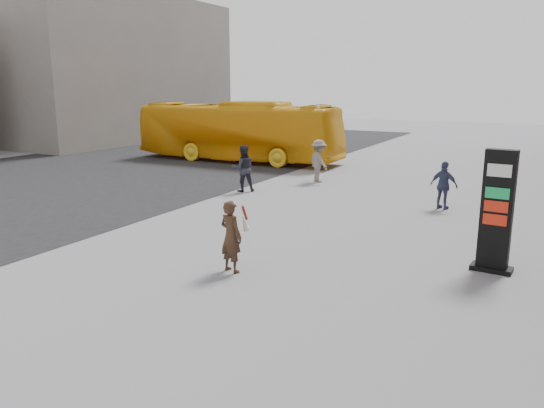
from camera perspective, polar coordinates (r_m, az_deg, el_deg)
The scene contains 9 objects.
ground at distance 11.69m, azimuth -1.77°, elevation -6.89°, with size 100.00×100.00×0.00m, color #9E9EA3.
road at distance 23.85m, azimuth -23.45°, elevation 2.22°, with size 16.00×60.00×0.01m, color black.
bg_building_far at distance 41.76m, azimuth -17.41°, elevation 13.66°, with size 10.00×18.00×10.00m, color gray.
info_pylon at distance 12.11m, azimuth 23.02°, elevation -0.76°, with size 0.87×0.48×2.63m.
woman at distance 11.27m, azimuth -4.40°, elevation -3.40°, with size 0.68×0.64×1.56m.
bus at distance 27.86m, azimuth -3.69°, elevation 7.80°, with size 2.58×11.04×3.07m, color gold.
pedestrian_a at distance 19.81m, azimuth -3.12°, elevation 3.85°, with size 0.85×0.66×1.74m, color #262830.
pedestrian_b at distance 21.81m, azimuth 5.06°, elevation 4.64°, with size 1.12×0.65×1.74m, color gray.
pedestrian_c at distance 17.80m, azimuth 18.01°, elevation 1.91°, with size 0.91×0.38×1.55m, color #39415F.
Camera 1 is at (5.49, -9.54, 3.93)m, focal length 35.00 mm.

